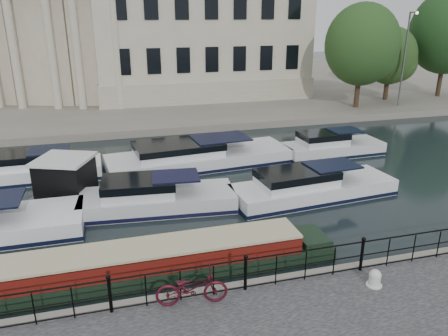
% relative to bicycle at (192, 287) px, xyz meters
% --- Properties ---
extents(ground_plane, '(160.00, 160.00, 0.00)m').
position_rel_bicycle_xyz_m(ground_plane, '(1.71, 2.50, -1.10)').
color(ground_plane, black).
rests_on(ground_plane, ground).
extents(far_bank, '(120.00, 42.00, 0.55)m').
position_rel_bicycle_xyz_m(far_bank, '(1.71, 41.50, -0.82)').
color(far_bank, '#6B665B').
rests_on(far_bank, ground_plane).
extents(railing, '(24.14, 0.14, 1.22)m').
position_rel_bicycle_xyz_m(railing, '(1.71, 0.25, 0.10)').
color(railing, black).
rests_on(railing, near_quay).
extents(civic_building, '(53.55, 31.84, 16.85)m').
position_rel_bicycle_xyz_m(civic_building, '(0.72, 37.20, 5.94)').
color(civic_building, '#ADA38C').
rests_on(civic_building, far_bank).
extents(lamp_posts, '(8.24, 1.55, 8.07)m').
position_rel_bicycle_xyz_m(lamp_posts, '(27.71, 23.19, 3.70)').
color(lamp_posts, '#59595B').
rests_on(lamp_posts, far_bank).
extents(bicycle, '(2.16, 0.97, 1.10)m').
position_rel_bicycle_xyz_m(bicycle, '(0.00, 0.00, 0.00)').
color(bicycle, '#400B16').
rests_on(bicycle, near_quay).
extents(mooring_bollard, '(0.49, 0.49, 0.55)m').
position_rel_bicycle_xyz_m(mooring_bollard, '(5.65, -0.64, -0.29)').
color(mooring_bollard, silver).
rests_on(mooring_bollard, near_quay).
extents(narrowboat, '(13.06, 1.81, 1.48)m').
position_rel_bicycle_xyz_m(narrowboat, '(-0.87, 2.54, -0.73)').
color(narrowboat, black).
rests_on(narrowboat, ground_plane).
extents(harbour_hut, '(4.12, 3.82, 2.20)m').
position_rel_bicycle_xyz_m(harbour_hut, '(-4.06, 10.24, -0.15)').
color(harbour_hut, '#6B665B').
rests_on(harbour_hut, ground_plane).
extents(cabin_cruisers, '(28.06, 9.93, 1.99)m').
position_rel_bicycle_xyz_m(cabin_cruisers, '(0.59, 10.41, -0.73)').
color(cabin_cruisers, white).
rests_on(cabin_cruisers, ground_plane).
extents(trees, '(17.68, 9.40, 10.17)m').
position_rel_bicycle_xyz_m(trees, '(26.14, 25.11, 4.82)').
color(trees, black).
rests_on(trees, far_bank).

